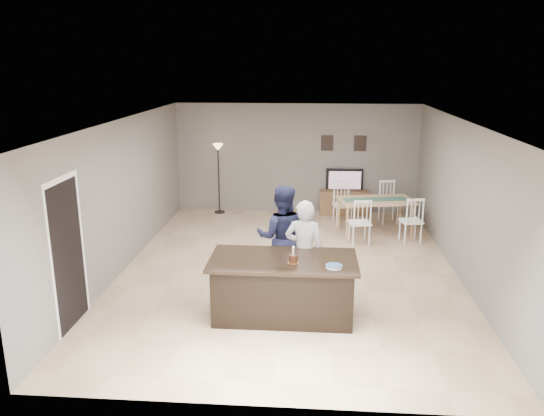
# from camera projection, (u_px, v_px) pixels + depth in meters

# --- Properties ---
(floor) EXTENTS (8.00, 8.00, 0.00)m
(floor) POSITION_uv_depth(u_px,v_px,m) (289.00, 270.00, 9.68)
(floor) COLOR tan
(floor) RESTS_ON ground
(room_shell) EXTENTS (8.00, 8.00, 8.00)m
(room_shell) POSITION_uv_depth(u_px,v_px,m) (289.00, 180.00, 9.23)
(room_shell) COLOR slate
(room_shell) RESTS_ON floor
(kitchen_island) EXTENTS (2.15, 1.10, 0.90)m
(kitchen_island) POSITION_uv_depth(u_px,v_px,m) (283.00, 287.00, 7.83)
(kitchen_island) COLOR black
(kitchen_island) RESTS_ON floor
(tv_console) EXTENTS (1.20, 0.40, 0.60)m
(tv_console) POSITION_uv_depth(u_px,v_px,m) (344.00, 203.00, 13.13)
(tv_console) COLOR brown
(tv_console) RESTS_ON floor
(television) EXTENTS (0.91, 0.12, 0.53)m
(television) POSITION_uv_depth(u_px,v_px,m) (345.00, 180.00, 13.05)
(television) COLOR black
(television) RESTS_ON tv_console
(tv_screen_glow) EXTENTS (0.78, 0.00, 0.78)m
(tv_screen_glow) POSITION_uv_depth(u_px,v_px,m) (345.00, 180.00, 12.97)
(tv_screen_glow) COLOR orange
(tv_screen_glow) RESTS_ON tv_console
(picture_frames) EXTENTS (1.10, 0.02, 0.38)m
(picture_frames) POSITION_uv_depth(u_px,v_px,m) (344.00, 143.00, 12.95)
(picture_frames) COLOR black
(picture_frames) RESTS_ON room_shell
(doorway) EXTENTS (0.00, 2.10, 2.65)m
(doorway) POSITION_uv_depth(u_px,v_px,m) (67.00, 242.00, 7.35)
(doorway) COLOR black
(doorway) RESTS_ON floor
(woman) EXTENTS (0.64, 0.46, 1.65)m
(woman) POSITION_uv_depth(u_px,v_px,m) (304.00, 251.00, 8.24)
(woman) COLOR #B0B0B4
(woman) RESTS_ON floor
(man) EXTENTS (0.86, 0.67, 1.75)m
(man) POSITION_uv_depth(u_px,v_px,m) (282.00, 237.00, 8.74)
(man) COLOR #171A34
(man) RESTS_ON floor
(birthday_cake) EXTENTS (0.16, 0.16, 0.25)m
(birthday_cake) POSITION_uv_depth(u_px,v_px,m) (293.00, 259.00, 7.55)
(birthday_cake) COLOR gold
(birthday_cake) RESTS_ON kitchen_island
(plate_stack) EXTENTS (0.24, 0.24, 0.04)m
(plate_stack) POSITION_uv_depth(u_px,v_px,m) (334.00, 266.00, 7.37)
(plate_stack) COLOR white
(plate_stack) RESTS_ON kitchen_island
(dining_table) EXTENTS (1.85, 2.07, 0.98)m
(dining_table) POSITION_uv_depth(u_px,v_px,m) (375.00, 205.00, 11.65)
(dining_table) COLOR tan
(dining_table) RESTS_ON floor
(floor_lamp) EXTENTS (0.26, 0.26, 1.74)m
(floor_lamp) POSITION_uv_depth(u_px,v_px,m) (218.00, 160.00, 13.02)
(floor_lamp) COLOR black
(floor_lamp) RESTS_ON floor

